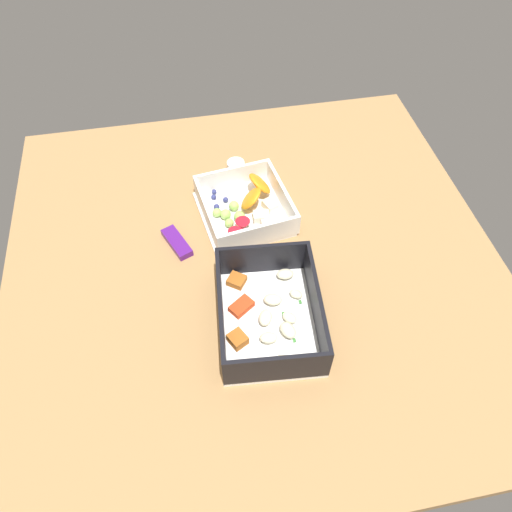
{
  "coord_description": "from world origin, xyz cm",
  "views": [
    {
      "loc": [
        -48.01,
        8.75,
        64.79
      ],
      "look_at": [
        -0.94,
        -0.22,
        4.0
      ],
      "focal_mm": 34.12,
      "sensor_mm": 36.0,
      "label": 1
    }
  ],
  "objects_px": {
    "paper_cup_liner": "(236,167)",
    "pasta_container": "(269,315)",
    "candy_bar": "(177,243)",
    "fruit_bowl": "(247,208)"
  },
  "relations": [
    {
      "from": "fruit_bowl",
      "to": "paper_cup_liner",
      "type": "bearing_deg",
      "value": -0.03
    },
    {
      "from": "paper_cup_liner",
      "to": "pasta_container",
      "type": "bearing_deg",
      "value": 178.97
    },
    {
      "from": "pasta_container",
      "to": "paper_cup_liner",
      "type": "relative_size",
      "value": 6.16
    },
    {
      "from": "fruit_bowl",
      "to": "candy_bar",
      "type": "bearing_deg",
      "value": 110.07
    },
    {
      "from": "candy_bar",
      "to": "paper_cup_liner",
      "type": "bearing_deg",
      "value": -37.81
    },
    {
      "from": "pasta_container",
      "to": "paper_cup_liner",
      "type": "bearing_deg",
      "value": 4.25
    },
    {
      "from": "paper_cup_liner",
      "to": "candy_bar",
      "type": "bearing_deg",
      "value": 142.19
    },
    {
      "from": "candy_bar",
      "to": "pasta_container",
      "type": "bearing_deg",
      "value": -145.47
    },
    {
      "from": "fruit_bowl",
      "to": "paper_cup_liner",
      "type": "height_order",
      "value": "fruit_bowl"
    },
    {
      "from": "paper_cup_liner",
      "to": "fruit_bowl",
      "type": "bearing_deg",
      "value": 179.97
    }
  ]
}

